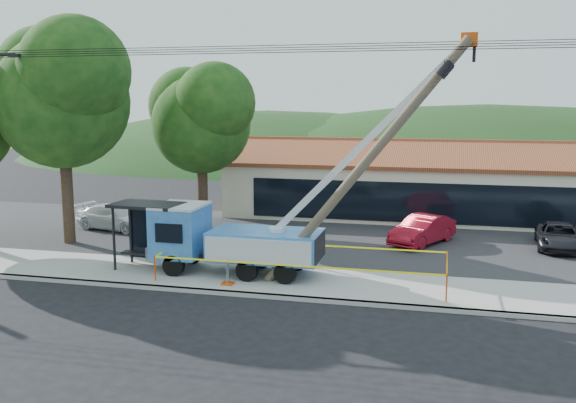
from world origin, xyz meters
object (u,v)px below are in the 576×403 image
(car_red, at_px, (422,246))
(car_silver, at_px, (167,234))
(bus_shelter, at_px, (150,220))
(utility_truck, at_px, (234,236))
(leaning_pole, at_px, (372,155))
(car_white, at_px, (116,231))
(car_dark, at_px, (558,250))

(car_red, bearing_deg, car_silver, -150.62)
(bus_shelter, distance_m, car_red, 13.15)
(utility_truck, relative_size, leaning_pole, 1.35)
(leaning_pole, distance_m, car_red, 9.58)
(bus_shelter, height_order, car_red, bus_shelter)
(bus_shelter, height_order, car_silver, bus_shelter)
(car_white, height_order, car_dark, car_white)
(bus_shelter, distance_m, car_white, 9.03)
(car_white, bearing_deg, car_dark, -74.93)
(car_silver, xyz_separation_m, car_dark, (19.40, 0.97, 0.00))
(car_dark, bearing_deg, car_white, -173.40)
(leaning_pole, xyz_separation_m, car_red, (1.61, 7.98, -5.05))
(car_red, relative_size, car_white, 0.91)
(car_silver, distance_m, car_dark, 19.43)
(utility_truck, xyz_separation_m, car_silver, (-6.06, 6.85, -1.65))
(leaning_pole, xyz_separation_m, car_silver, (-11.55, 7.55, -5.05))
(car_silver, bearing_deg, car_dark, -13.76)
(car_red, height_order, car_dark, car_red)
(car_red, distance_m, car_white, 16.16)
(utility_truck, bearing_deg, car_white, 142.76)
(car_dark, bearing_deg, utility_truck, -145.40)
(car_white, bearing_deg, leaning_pole, -104.86)
(car_red, xyz_separation_m, car_white, (-16.15, -0.40, 0.00))
(bus_shelter, xyz_separation_m, car_silver, (-2.42, 6.87, -2.14))
(utility_truck, distance_m, car_white, 11.50)
(bus_shelter, height_order, car_white, bus_shelter)
(leaning_pole, relative_size, car_white, 2.00)
(car_white, xyz_separation_m, car_dark, (22.40, 0.94, 0.00))
(bus_shelter, bearing_deg, leaning_pole, -0.64)
(leaning_pole, height_order, car_silver, leaning_pole)
(car_dark, bearing_deg, car_silver, -172.93)
(leaning_pole, height_order, car_dark, leaning_pole)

